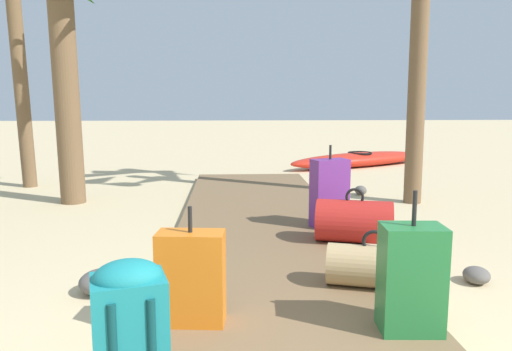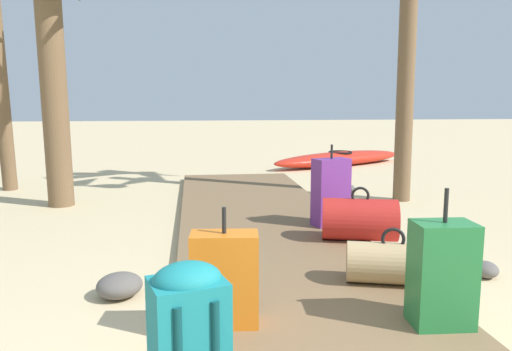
{
  "view_description": "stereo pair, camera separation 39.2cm",
  "coord_description": "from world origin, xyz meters",
  "px_view_note": "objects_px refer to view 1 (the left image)",
  "views": [
    {
      "loc": [
        -0.33,
        -1.18,
        1.33
      ],
      "look_at": [
        -0.06,
        4.01,
        0.55
      ],
      "focal_mm": 34.91,
      "sensor_mm": 36.0,
      "label": 1
    },
    {
      "loc": [
        -0.72,
        -1.14,
        1.33
      ],
      "look_at": [
        -0.06,
        4.01,
        0.55
      ],
      "focal_mm": 34.91,
      "sensor_mm": 36.0,
      "label": 2
    }
  ],
  "objects_px": {
    "suitcase_orange": "(191,278)",
    "kayak": "(360,159)",
    "backpack_teal": "(130,328)",
    "duffel_bag_red": "(354,221)",
    "suitcase_purple": "(329,193)",
    "suitcase_green": "(411,279)",
    "duffel_bag_tan": "(373,266)"
  },
  "relations": [
    {
      "from": "duffel_bag_tan",
      "to": "suitcase_purple",
      "type": "bearing_deg",
      "value": 89.11
    },
    {
      "from": "suitcase_purple",
      "to": "suitcase_orange",
      "type": "height_order",
      "value": "suitcase_purple"
    },
    {
      "from": "duffel_bag_red",
      "to": "suitcase_green",
      "type": "bearing_deg",
      "value": -94.03
    },
    {
      "from": "backpack_teal",
      "to": "duffel_bag_red",
      "type": "xyz_separation_m",
      "value": [
        1.52,
        2.3,
        -0.13
      ]
    },
    {
      "from": "suitcase_purple",
      "to": "duffel_bag_red",
      "type": "distance_m",
      "value": 0.6
    },
    {
      "from": "suitcase_orange",
      "to": "duffel_bag_red",
      "type": "bearing_deg",
      "value": 49.73
    },
    {
      "from": "backpack_teal",
      "to": "duffel_bag_red",
      "type": "distance_m",
      "value": 2.76
    },
    {
      "from": "suitcase_purple",
      "to": "backpack_teal",
      "type": "bearing_deg",
      "value": -116.14
    },
    {
      "from": "suitcase_orange",
      "to": "duffel_bag_red",
      "type": "relative_size",
      "value": 0.91
    },
    {
      "from": "suitcase_green",
      "to": "suitcase_orange",
      "type": "bearing_deg",
      "value": 172.22
    },
    {
      "from": "backpack_teal",
      "to": "suitcase_orange",
      "type": "distance_m",
      "value": 0.77
    },
    {
      "from": "duffel_bag_tan",
      "to": "kayak",
      "type": "height_order",
      "value": "duffel_bag_tan"
    },
    {
      "from": "backpack_teal",
      "to": "kayak",
      "type": "bearing_deg",
      "value": 69.05
    },
    {
      "from": "kayak",
      "to": "duffel_bag_tan",
      "type": "bearing_deg",
      "value": -103.95
    },
    {
      "from": "suitcase_orange",
      "to": "suitcase_green",
      "type": "distance_m",
      "value": 1.21
    },
    {
      "from": "suitcase_purple",
      "to": "kayak",
      "type": "bearing_deg",
      "value": 72.11
    },
    {
      "from": "duffel_bag_tan",
      "to": "kayak",
      "type": "distance_m",
      "value": 7.0
    },
    {
      "from": "backpack_teal",
      "to": "suitcase_orange",
      "type": "bearing_deg",
      "value": 75.23
    },
    {
      "from": "duffel_bag_tan",
      "to": "duffel_bag_red",
      "type": "height_order",
      "value": "duffel_bag_red"
    },
    {
      "from": "suitcase_purple",
      "to": "duffel_bag_tan",
      "type": "relative_size",
      "value": 1.22
    },
    {
      "from": "suitcase_green",
      "to": "duffel_bag_red",
      "type": "distance_m",
      "value": 1.73
    },
    {
      "from": "suitcase_orange",
      "to": "suitcase_green",
      "type": "xyz_separation_m",
      "value": [
        1.2,
        -0.16,
        0.03
      ]
    },
    {
      "from": "kayak",
      "to": "suitcase_purple",
      "type": "bearing_deg",
      "value": -107.89
    },
    {
      "from": "backpack_teal",
      "to": "suitcase_orange",
      "type": "height_order",
      "value": "suitcase_orange"
    },
    {
      "from": "backpack_teal",
      "to": "kayak",
      "type": "xyz_separation_m",
      "value": [
        3.07,
        8.02,
        -0.26
      ]
    },
    {
      "from": "backpack_teal",
      "to": "duffel_bag_red",
      "type": "bearing_deg",
      "value": 56.58
    },
    {
      "from": "backpack_teal",
      "to": "suitcase_orange",
      "type": "xyz_separation_m",
      "value": [
        0.19,
        0.74,
        -0.06
      ]
    },
    {
      "from": "backpack_teal",
      "to": "suitcase_green",
      "type": "bearing_deg",
      "value": 22.37
    },
    {
      "from": "duffel_bag_red",
      "to": "backpack_teal",
      "type": "bearing_deg",
      "value": -123.42
    },
    {
      "from": "suitcase_orange",
      "to": "kayak",
      "type": "relative_size",
      "value": 0.2
    },
    {
      "from": "duffel_bag_red",
      "to": "kayak",
      "type": "bearing_deg",
      "value": 74.82
    },
    {
      "from": "duffel_bag_tan",
      "to": "kayak",
      "type": "xyz_separation_m",
      "value": [
        1.69,
        6.79,
        -0.08
      ]
    }
  ]
}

